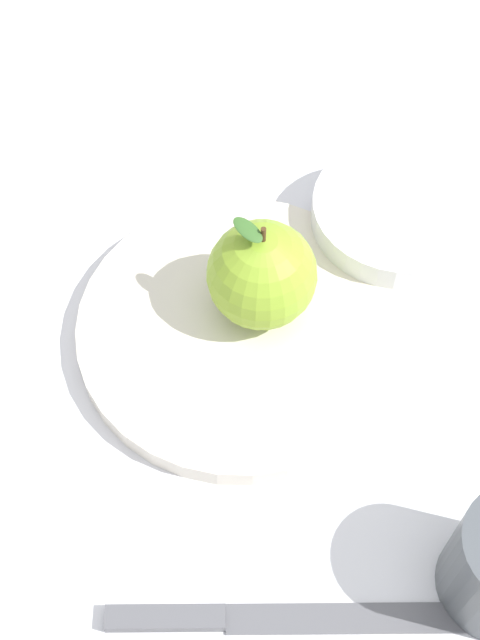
# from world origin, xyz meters

# --- Properties ---
(ground_plane) EXTENTS (2.40, 2.40, 0.00)m
(ground_plane) POSITION_xyz_m (0.00, 0.00, 0.00)
(ground_plane) COLOR silver
(dinner_plate) EXTENTS (0.23, 0.23, 0.02)m
(dinner_plate) POSITION_xyz_m (-0.01, -0.05, 0.01)
(dinner_plate) COLOR silver
(dinner_plate) RESTS_ON ground_plane
(apple) EXTENTS (0.08, 0.08, 0.09)m
(apple) POSITION_xyz_m (-0.02, -0.06, 0.06)
(apple) COLOR #8CB22D
(apple) RESTS_ON dinner_plate
(side_bowl) EXTENTS (0.13, 0.13, 0.04)m
(side_bowl) POSITION_xyz_m (-0.12, -0.16, 0.02)
(side_bowl) COLOR white
(side_bowl) RESTS_ON ground_plane
(knife) EXTENTS (0.22, 0.04, 0.01)m
(knife) POSITION_xyz_m (-0.04, 0.15, 0.00)
(knife) COLOR #59595E
(knife) RESTS_ON ground_plane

